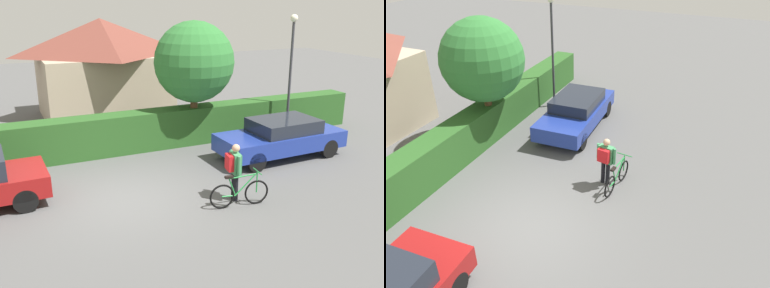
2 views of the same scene
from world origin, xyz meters
TOP-DOWN VIEW (x-y plane):
  - ground_plane at (0.00, 0.00)m, footprint 60.00×60.00m
  - hedge_row at (0.00, 3.90)m, footprint 21.62×0.90m
  - house_distant at (1.71, 9.24)m, footprint 5.70×4.87m
  - parked_car_far at (5.87, 1.16)m, footprint 4.44×1.93m
  - bicycle at (2.65, -1.57)m, footprint 1.64×0.50m
  - person_rider at (2.70, -1.16)m, footprint 0.41×0.64m
  - street_lamp at (7.42, 2.92)m, footprint 0.28×0.28m
  - tree_kerbside at (3.79, 3.77)m, footprint 2.90×2.90m

SIDE VIEW (x-z plane):
  - ground_plane at x=0.00m, z-range 0.00..0.00m
  - bicycle at x=2.65m, z-range -0.09..0.85m
  - hedge_row at x=0.00m, z-range 0.00..1.39m
  - parked_car_far at x=5.87m, z-range 0.05..1.39m
  - person_rider at x=2.70m, z-range 0.16..1.75m
  - house_distant at x=1.71m, z-range 0.05..4.47m
  - street_lamp at x=7.42m, z-range 0.64..5.33m
  - tree_kerbside at x=3.79m, z-range 0.79..5.31m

